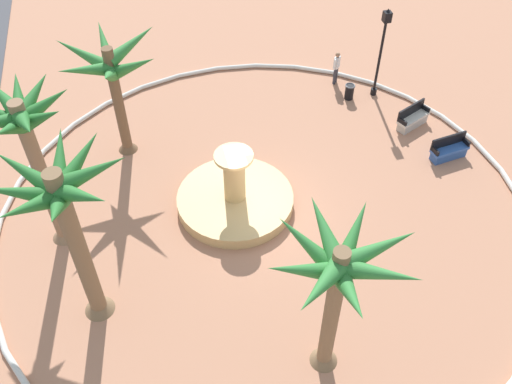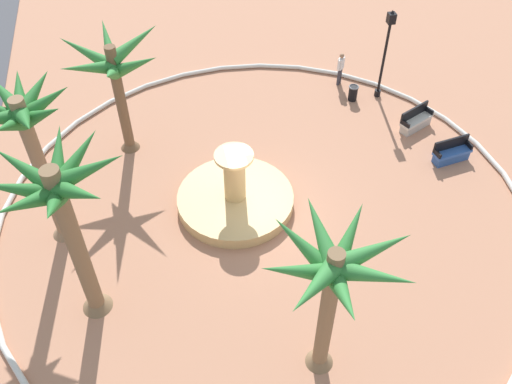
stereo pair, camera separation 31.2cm
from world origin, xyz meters
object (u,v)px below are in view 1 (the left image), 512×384
Objects in this scene: bench_east at (449,151)px; bench_west at (412,119)px; palm_tree_by_curb at (111,72)px; palm_tree_near_fountain at (27,134)px; person_cyclist_helmet at (336,66)px; fountain at (235,198)px; palm_tree_mid_plaza at (337,275)px; palm_tree_far_side at (65,210)px; lamppost at (382,47)px; trash_bin at (349,91)px.

bench_east is 2.31m from bench_west.
palm_tree_by_curb reaches higher than bench_east.
palm_tree_near_fountain is 14.71m from person_cyclist_helmet.
fountain is 9.14m from person_cyclist_helmet.
bench_east is 1.00× the size of bench_west.
palm_tree_far_side is at bearing 62.48° from palm_tree_mid_plaza.
palm_tree_mid_plaza is 0.87× the size of palm_tree_far_side.
palm_tree_far_side reaches higher than palm_tree_near_fountain.
palm_tree_near_fountain is at bearing 111.55° from lamppost.
bench_west is (2.82, -8.41, 0.00)m from fountain.
palm_tree_by_curb is at bearing 96.38° from lamppost.
fountain is 8.87m from bench_west.
palm_tree_near_fountain reaches higher than person_cyclist_helmet.
palm_tree_far_side reaches higher than bench_west.
trash_bin is 1.45m from person_cyclist_helmet.
palm_tree_mid_plaza is at bearing 133.69° from bench_east.
person_cyclist_helmet is (3.84, 2.18, 0.57)m from bench_west.
fountain is 8.37m from trash_bin.
palm_tree_near_fountain is at bearing 48.17° from palm_tree_mid_plaza.
palm_tree_by_curb is at bearing -10.68° from palm_tree_far_side.
lamppost is (4.79, 1.31, 2.15)m from bench_east.
lamppost is at bearing -68.45° from palm_tree_near_fountain.
palm_tree_by_curb is 1.18× the size of lamppost.
lamppost reaches higher than person_cyclist_helmet.
bench_east is at bearing -46.31° from palm_tree_mid_plaza.
lamppost is at bearing -55.33° from palm_tree_far_side.
lamppost reaches higher than bench_east.
person_cyclist_helmet is at bearing -20.32° from palm_tree_mid_plaza.
bench_east is at bearing -164.68° from lamppost.
palm_tree_mid_plaza is 3.30× the size of bench_east.
fountain is 2.63× the size of bench_east.
palm_tree_far_side is 15.58m from bench_west.
palm_tree_far_side is at bearing 131.73° from person_cyclist_helmet.
lamppost is at bearing -83.62° from palm_tree_by_curb.
palm_tree_by_curb is at bearing 74.52° from bench_east.
palm_tree_far_side reaches higher than trash_bin.
lamppost is at bearing -27.83° from palm_tree_mid_plaza.
person_cyclist_helmet is (13.48, -4.99, -3.33)m from palm_tree_mid_plaza.
trash_bin is at bearing -23.22° from palm_tree_mid_plaza.
palm_tree_by_curb is at bearing 24.39° from palm_tree_mid_plaza.
bench_west is at bearing -71.43° from fountain.
bench_west is 3.19m from trash_bin.
palm_tree_mid_plaza is 14.76m from person_cyclist_helmet.
person_cyclist_helmet is at bearing -61.49° from palm_tree_near_fountain.
trash_bin is at bearing 28.20° from bench_east.
fountain is 2.67× the size of person_cyclist_helmet.
fountain is 6.53m from palm_tree_by_curb.
bench_west is 4.45m from person_cyclist_helmet.
bench_east is (0.59, -8.99, 0.00)m from fountain.
palm_tree_far_side reaches higher than lamppost.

